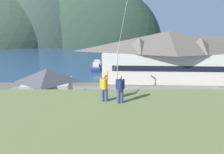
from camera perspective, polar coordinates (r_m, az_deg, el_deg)
The scene contains 22 objects.
ground_plane at distance 21.61m, azimuth 2.28°, elevation -15.48°, with size 600.00×600.00×0.00m, color #66604C.
parking_lot_pad at distance 26.02m, azimuth 1.85°, elevation -9.83°, with size 40.00×20.00×0.10m, color gray.
bay_water at distance 79.40m, azimuth 0.59°, elevation 6.89°, with size 360.00×84.00×0.03m, color navy.
far_hill_east_peak at distance 145.93m, azimuth -15.37°, elevation 9.96°, with size 91.97×55.05×70.45m, color #334733.
far_hill_center_saddle at distance 144.43m, azimuth -15.50°, elevation 9.91°, with size 80.46×59.78×90.54m, color #2D3D33.
far_hill_far_shoulder at distance 137.18m, azimuth -8.47°, elevation 10.05°, with size 112.71×52.14×88.51m, color #334733.
harbor_lodge at distance 41.73m, azimuth 16.99°, elevation 6.88°, with size 30.02×12.22×10.60m.
storage_shed_near_lot at distance 27.66m, azimuth -19.42°, elevation -2.88°, with size 7.25×6.43×5.57m.
storage_shed_waterside at distance 41.31m, azimuth 5.57°, elevation 2.55°, with size 6.04×5.19×4.22m.
wharf_dock at distance 52.41m, azimuth -1.03°, elevation 3.16°, with size 3.20×11.49×0.70m.
moored_boat_wharfside at distance 50.54m, azimuth -5.08°, elevation 3.10°, with size 2.82×7.55×2.16m.
moored_boat_outer_mooring at distance 50.76m, azimuth 2.56°, elevation 3.20°, with size 1.99×5.67×2.16m.
moored_boat_inner_slip at distance 54.24m, azimuth -4.68°, elevation 3.91°, with size 2.91×7.29×2.16m.
parked_car_lone_by_shed at distance 23.51m, azimuth -25.11°, elevation -11.40°, with size 4.33×2.31×1.82m.
parked_car_back_row_right at distance 22.59m, azimuth -3.66°, elevation -11.01°, with size 4.26×2.16×1.82m.
parked_car_mid_row_near at distance 27.32m, azimuth 15.37°, elevation -6.84°, with size 4.26×2.18×1.82m.
parked_car_mid_row_center at distance 32.91m, azimuth 31.52°, elevation -4.85°, with size 4.30×2.26×1.82m.
parked_car_back_row_left at distance 27.99m, azimuth 3.09°, elevation -5.78°, with size 4.34×2.34×1.82m.
parked_car_front_row_silver at distance 22.70m, azimuth 10.94°, elevation -11.14°, with size 4.21×2.08×1.82m.
parking_light_pole at distance 29.93m, azimuth 1.69°, elevation 2.25°, with size 0.24×0.78×7.51m.
person_kite_flyer at distance 11.08m, azimuth -2.45°, elevation -3.07°, with size 0.51×0.66×1.86m.
person_companion at distance 10.81m, azimuth 2.56°, elevation -3.63°, with size 0.54×0.40×1.74m.
Camera 1 is at (-0.83, -18.65, 10.87)m, focal length 28.89 mm.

